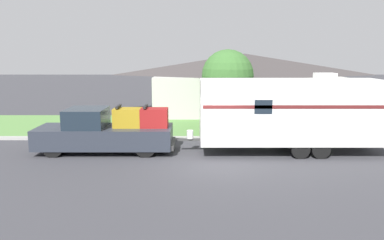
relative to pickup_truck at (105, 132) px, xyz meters
The scene contains 8 objects.
ground_plane 4.70m from the pickup_truck, 17.90° to the right, with size 120.00×120.00×0.00m, color #38383D.
curb_strip 5.04m from the pickup_truck, 27.91° to the left, with size 80.00×0.30×0.14m.
lawn_strip 7.47m from the pickup_truck, 53.67° to the left, with size 80.00×7.00×0.03m.
house_across_street 13.24m from the pickup_truck, 55.88° to the left, with size 13.43×6.76×4.18m.
pickup_truck is the anchor object (origin of this frame).
travel_trailer 7.95m from the pickup_truck, ahead, with size 8.65×2.36×3.40m.
mailbox 3.42m from the pickup_truck, 72.73° to the left, with size 0.48×0.20×1.31m.
tree_in_yard 8.31m from the pickup_truck, 44.60° to the left, with size 2.95×2.95×4.43m.
Camera 1 is at (-0.70, -14.28, 4.22)m, focal length 35.00 mm.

